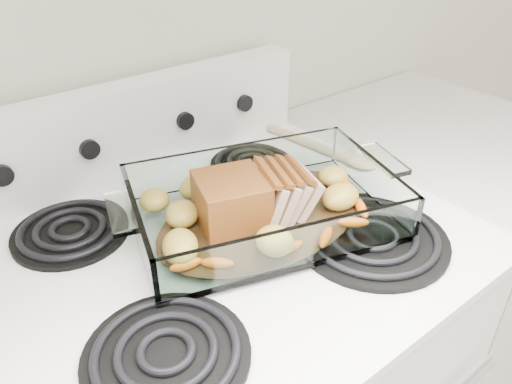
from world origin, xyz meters
TOP-DOWN VIEW (x-y plane):
  - counter_right at (0.67, 1.66)m, footprint 0.58×0.68m
  - baking_dish at (0.08, 1.64)m, footprint 0.42×0.28m
  - pork_roast at (0.05, 1.64)m, footprint 0.20×0.11m
  - roast_vegetables at (0.07, 1.67)m, footprint 0.34×0.19m
  - wooden_spoon at (0.36, 1.74)m, footprint 0.09×0.29m

SIDE VIEW (x-z plane):
  - counter_right at x=0.67m, z-range 0.00..0.93m
  - wooden_spoon at x=0.36m, z-range 0.93..0.96m
  - baking_dish at x=0.08m, z-range 0.92..1.01m
  - roast_vegetables at x=0.07m, z-range 0.95..0.99m
  - pork_roast at x=0.05m, z-range 0.95..1.04m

